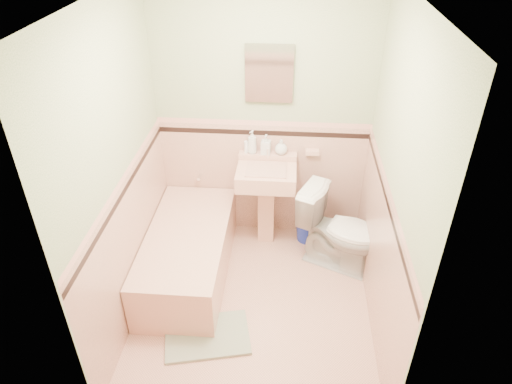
# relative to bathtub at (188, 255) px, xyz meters

# --- Properties ---
(floor) EXTENTS (2.20, 2.20, 0.00)m
(floor) POSITION_rel_bathtub_xyz_m (0.63, -0.33, -0.23)
(floor) COLOR #E0A893
(floor) RESTS_ON ground
(ceiling) EXTENTS (2.20, 2.20, 0.00)m
(ceiling) POSITION_rel_bathtub_xyz_m (0.63, -0.33, 2.27)
(ceiling) COLOR white
(ceiling) RESTS_ON ground
(wall_back) EXTENTS (2.50, 0.00, 2.50)m
(wall_back) POSITION_rel_bathtub_xyz_m (0.63, 0.77, 1.02)
(wall_back) COLOR beige
(wall_back) RESTS_ON ground
(wall_front) EXTENTS (2.50, 0.00, 2.50)m
(wall_front) POSITION_rel_bathtub_xyz_m (0.63, -1.43, 1.02)
(wall_front) COLOR beige
(wall_front) RESTS_ON ground
(wall_left) EXTENTS (0.00, 2.50, 2.50)m
(wall_left) POSITION_rel_bathtub_xyz_m (-0.37, -0.33, 1.02)
(wall_left) COLOR beige
(wall_left) RESTS_ON ground
(wall_right) EXTENTS (0.00, 2.50, 2.50)m
(wall_right) POSITION_rel_bathtub_xyz_m (1.63, -0.33, 1.02)
(wall_right) COLOR beige
(wall_right) RESTS_ON ground
(wainscot_back) EXTENTS (2.00, 0.00, 2.00)m
(wainscot_back) POSITION_rel_bathtub_xyz_m (0.63, 0.76, 0.38)
(wainscot_back) COLOR #E3AD98
(wainscot_back) RESTS_ON ground
(wainscot_front) EXTENTS (2.00, 0.00, 2.00)m
(wainscot_front) POSITION_rel_bathtub_xyz_m (0.63, -1.42, 0.38)
(wainscot_front) COLOR #E3AD98
(wainscot_front) RESTS_ON ground
(wainscot_left) EXTENTS (0.00, 2.20, 2.20)m
(wainscot_left) POSITION_rel_bathtub_xyz_m (-0.36, -0.33, 0.38)
(wainscot_left) COLOR #E3AD98
(wainscot_left) RESTS_ON ground
(wainscot_right) EXTENTS (0.00, 2.20, 2.20)m
(wainscot_right) POSITION_rel_bathtub_xyz_m (1.62, -0.33, 0.38)
(wainscot_right) COLOR #E3AD98
(wainscot_right) RESTS_ON ground
(accent_back) EXTENTS (2.00, 0.00, 2.00)m
(accent_back) POSITION_rel_bathtub_xyz_m (0.63, 0.75, 0.90)
(accent_back) COLOR black
(accent_back) RESTS_ON ground
(accent_front) EXTENTS (2.00, 0.00, 2.00)m
(accent_front) POSITION_rel_bathtub_xyz_m (0.63, -1.41, 0.90)
(accent_front) COLOR black
(accent_front) RESTS_ON ground
(accent_left) EXTENTS (0.00, 2.20, 2.20)m
(accent_left) POSITION_rel_bathtub_xyz_m (-0.35, -0.33, 0.89)
(accent_left) COLOR black
(accent_left) RESTS_ON ground
(accent_right) EXTENTS (0.00, 2.20, 2.20)m
(accent_right) POSITION_rel_bathtub_xyz_m (1.61, -0.33, 0.89)
(accent_right) COLOR black
(accent_right) RESTS_ON ground
(cap_back) EXTENTS (2.00, 0.00, 2.00)m
(cap_back) POSITION_rel_bathtub_xyz_m (0.63, 0.75, 0.99)
(cap_back) COLOR #E09F8E
(cap_back) RESTS_ON ground
(cap_front) EXTENTS (2.00, 0.00, 2.00)m
(cap_front) POSITION_rel_bathtub_xyz_m (0.63, -1.41, 0.99)
(cap_front) COLOR #E09F8E
(cap_front) RESTS_ON ground
(cap_left) EXTENTS (0.00, 2.20, 2.20)m
(cap_left) POSITION_rel_bathtub_xyz_m (-0.35, -0.33, 1.00)
(cap_left) COLOR #E09F8E
(cap_left) RESTS_ON ground
(cap_right) EXTENTS (0.00, 2.20, 2.20)m
(cap_right) POSITION_rel_bathtub_xyz_m (1.61, -0.33, 1.00)
(cap_right) COLOR #E09F8E
(cap_right) RESTS_ON ground
(bathtub) EXTENTS (0.70, 1.50, 0.45)m
(bathtub) POSITION_rel_bathtub_xyz_m (0.00, 0.00, 0.00)
(bathtub) COLOR #DBA28C
(bathtub) RESTS_ON floor
(tub_faucet) EXTENTS (0.04, 0.12, 0.04)m
(tub_faucet) POSITION_rel_bathtub_xyz_m (0.00, 0.72, 0.41)
(tub_faucet) COLOR silver
(tub_faucet) RESTS_ON wall_back
(sink) EXTENTS (0.55, 0.48, 0.87)m
(sink) POSITION_rel_bathtub_xyz_m (0.68, 0.53, 0.21)
(sink) COLOR #DBA28C
(sink) RESTS_ON floor
(sink_faucet) EXTENTS (0.02, 0.02, 0.10)m
(sink_faucet) POSITION_rel_bathtub_xyz_m (0.68, 0.67, 0.72)
(sink_faucet) COLOR silver
(sink_faucet) RESTS_ON sink
(medicine_cabinet) EXTENTS (0.37, 0.04, 0.46)m
(medicine_cabinet) POSITION_rel_bathtub_xyz_m (0.68, 0.74, 1.47)
(medicine_cabinet) COLOR white
(medicine_cabinet) RESTS_ON wall_back
(soap_dish) EXTENTS (0.13, 0.07, 0.04)m
(soap_dish) POSITION_rel_bathtub_xyz_m (1.10, 0.73, 0.72)
(soap_dish) COLOR #DBA28C
(soap_dish) RESTS_ON wall_back
(soap_bottle_left) EXTENTS (0.12, 0.12, 0.23)m
(soap_bottle_left) POSITION_rel_bathtub_xyz_m (0.53, 0.71, 0.82)
(soap_bottle_left) COLOR #B2B2B2
(soap_bottle_left) RESTS_ON sink
(soap_bottle_mid) EXTENTS (0.10, 0.10, 0.19)m
(soap_bottle_mid) POSITION_rel_bathtub_xyz_m (0.66, 0.71, 0.80)
(soap_bottle_mid) COLOR #B2B2B2
(soap_bottle_mid) RESTS_ON sink
(soap_bottle_right) EXTENTS (0.13, 0.13, 0.15)m
(soap_bottle_right) POSITION_rel_bathtub_xyz_m (0.80, 0.71, 0.78)
(soap_bottle_right) COLOR #B2B2B2
(soap_bottle_right) RESTS_ON sink
(tube) EXTENTS (0.05, 0.05, 0.12)m
(tube) POSITION_rel_bathtub_xyz_m (0.47, 0.71, 0.76)
(tube) COLOR white
(tube) RESTS_ON sink
(toilet) EXTENTS (0.89, 0.72, 0.79)m
(toilet) POSITION_rel_bathtub_xyz_m (1.39, 0.26, 0.17)
(toilet) COLOR white
(toilet) RESTS_ON floor
(bucket) EXTENTS (0.29, 0.29, 0.24)m
(bucket) POSITION_rel_bathtub_xyz_m (1.10, 0.60, -0.10)
(bucket) COLOR #1A2EAF
(bucket) RESTS_ON floor
(bath_mat) EXTENTS (0.75, 0.58, 0.03)m
(bath_mat) POSITION_rel_bathtub_xyz_m (0.29, -0.73, -0.21)
(bath_mat) COLOR gray
(bath_mat) RESTS_ON floor
(shoe) EXTENTS (0.17, 0.09, 0.06)m
(shoe) POSITION_rel_bathtub_xyz_m (0.13, -0.62, -0.17)
(shoe) COLOR #BF1E59
(shoe) RESTS_ON bath_mat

